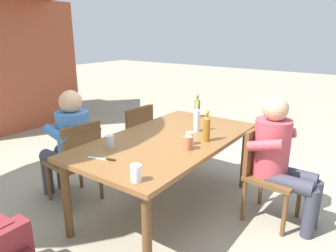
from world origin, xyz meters
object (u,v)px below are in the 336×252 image
Objects in this scene: bottle_amber at (207,128)px; bottle_olive at (197,107)px; chair_far_left at (77,159)px; dining_table at (168,146)px; bottle_clear at (197,119)px; table_knife at (103,159)px; person_in_white_shirt at (69,141)px; chair_near_right at (266,169)px; person_in_plaid_shirt at (280,155)px; cup_glass at (190,138)px; cup_terracotta at (188,143)px; chair_far_right at (133,136)px; cup_steel at (110,142)px; cup_white at (136,173)px.

bottle_amber is 1.07× the size of bottle_olive.
chair_far_left is 2.99× the size of bottle_amber.
dining_table is 0.41m from bottle_clear.
person_in_white_shirt is at bearing 70.57° from table_knife.
person_in_plaid_shirt is at bearing -93.40° from chair_near_right.
cup_glass reaches higher than table_knife.
bottle_amber is at bearing -25.02° from cup_glass.
dining_table is at bearing 65.97° from cup_terracotta.
chair_near_right is at bearing -89.52° from chair_far_right.
person_in_white_shirt is at bearing 148.51° from bottle_olive.
bottle_olive is at bearing 11.27° from dining_table.
bottle_clear is 1.10× the size of bottle_olive.
chair_far_right is 2.99× the size of bottle_amber.
person_in_white_shirt is 10.72× the size of cup_steel.
person_in_white_shirt is 0.86m from table_knife.
chair_far_right is 1.75m from person_in_plaid_shirt.
cup_white is (-0.84, -0.33, 0.14)m from dining_table.
bottle_amber is (0.57, -1.25, 0.22)m from person_in_white_shirt.
chair_far_left is at bearing -94.67° from person_in_white_shirt.
table_knife is at bearing -178.38° from bottle_olive.
chair_far_right is at bearing 67.66° from cup_glass.
person_in_plaid_shirt is 1.40m from cup_white.
bottle_clear is (-0.08, 0.82, 0.22)m from person_in_plaid_shirt.
cup_glass is at bearing -28.63° from table_knife.
chair_far_left is at bearing 116.19° from person_in_plaid_shirt.
person_in_plaid_shirt reaches higher than bottle_amber.
chair_far_left is at bearing 129.89° from bottle_clear.
chair_far_left is at bearing 117.93° from dining_table.
dining_table is 0.57m from cup_steel.
cup_terracotta is 0.49× the size of table_knife.
cup_steel is at bearing 130.44° from chair_near_right.
cup_steel is 0.47× the size of table_knife.
chair_far_left is 7.91× the size of cup_steel.
chair_far_right is at bearing -0.01° from chair_far_left.
dining_table is 2.16× the size of chair_far_left.
bottle_amber reaches higher than chair_near_right.
chair_near_right is at bearing -63.87° from person_in_white_shirt.
table_knife is at bearing 152.05° from bottle_amber.
chair_far_left reaches higher than table_knife.
person_in_white_shirt is at bearing 114.61° from dining_table.
person_in_white_shirt reaches higher than cup_terracotta.
person_in_white_shirt is (-0.84, 0.11, 0.17)m from chair_far_right.
chair_far_left is 7.70× the size of cup_glass.
bottle_olive is 0.94m from cup_glass.
cup_white is at bearing -137.49° from chair_far_right.
bottle_olive is at bearing -58.28° from chair_far_right.
chair_far_right is 1.73m from cup_white.
dining_table is 0.94m from chair_far_left.
person_in_plaid_shirt reaches higher than cup_white.
bottle_clear is 1.08m from table_knife.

